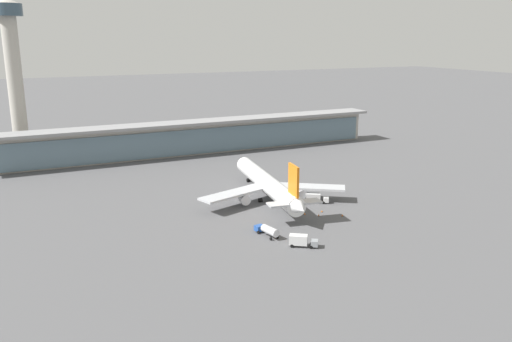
# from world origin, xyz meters

# --- Properties ---
(ground_plane) EXTENTS (1200.00, 1200.00, 0.00)m
(ground_plane) POSITION_xyz_m (0.00, 0.00, 0.00)
(ground_plane) COLOR #515154
(airliner_on_stand) EXTENTS (48.71, 63.90, 17.04)m
(airliner_on_stand) POSITION_xyz_m (0.30, 4.98, 5.37)
(airliner_on_stand) COLOR white
(airliner_on_stand) RESTS_ON ground
(service_truck_near_nose_blue) EXTENTS (3.84, 8.86, 2.95)m
(service_truck_near_nose_blue) POSITION_xyz_m (-14.45, -23.96, 1.71)
(service_truck_near_nose_blue) COLOR #234C9E
(service_truck_near_nose_blue) RESTS_ON ground
(service_truck_under_wing_grey) EXTENTS (7.32, 6.02, 3.10)m
(service_truck_under_wing_grey) POSITION_xyz_m (-9.95, -34.21, 1.69)
(service_truck_under_wing_grey) COLOR gray
(service_truck_under_wing_grey) RESTS_ON ground
(service_truck_mid_apron_white) EXTENTS (7.42, 5.78, 3.10)m
(service_truck_mid_apron_white) POSITION_xyz_m (12.70, -4.50, 1.69)
(service_truck_mid_apron_white) COLOR silver
(service_truck_mid_apron_white) RESTS_ON ground
(terminal_building) EXTENTS (183.60, 12.80, 15.20)m
(terminal_building) POSITION_xyz_m (0.00, 82.32, 7.87)
(terminal_building) COLOR #B2ADA3
(terminal_building) RESTS_ON ground
(control_tower) EXTENTS (12.00, 12.00, 72.54)m
(control_tower) POSITION_xyz_m (-69.49, 104.55, 39.54)
(control_tower) COLOR #B2ADA3
(control_tower) RESTS_ON ground
(safety_cone_alpha) EXTENTS (0.62, 0.62, 0.70)m
(safety_cone_alpha) POSITION_xyz_m (12.99, -19.13, 0.32)
(safety_cone_alpha) COLOR orange
(safety_cone_alpha) RESTS_ON ground
(safety_cone_bravo) EXTENTS (0.62, 0.62, 0.70)m
(safety_cone_bravo) POSITION_xyz_m (3.61, -13.09, 0.32)
(safety_cone_bravo) COLOR orange
(safety_cone_bravo) RESTS_ON ground
(safety_cone_charlie) EXTENTS (0.62, 0.62, 0.70)m
(safety_cone_charlie) POSITION_xyz_m (9.58, -13.23, 0.32)
(safety_cone_charlie) COLOR orange
(safety_cone_charlie) RESTS_ON ground
(safety_cone_delta) EXTENTS (0.62, 0.62, 0.70)m
(safety_cone_delta) POSITION_xyz_m (6.75, -15.93, 0.32)
(safety_cone_delta) COLOR orange
(safety_cone_delta) RESTS_ON ground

